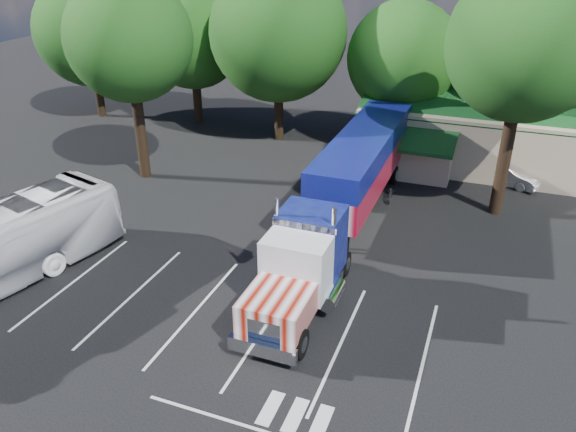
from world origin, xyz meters
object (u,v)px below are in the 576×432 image
(woman, at_px, (329,259))
(bicycle, at_px, (391,194))
(semi_truck, at_px, (351,181))
(silver_sedan, at_px, (508,174))

(woman, height_order, bicycle, woman)
(semi_truck, xyz_separation_m, bicycle, (1.50, 4.03, -2.20))
(semi_truck, distance_m, bicycle, 4.83)
(woman, bearing_deg, bicycle, 1.96)
(woman, relative_size, silver_sedan, 0.47)
(semi_truck, height_order, bicycle, semi_truck)
(semi_truck, distance_m, woman, 5.70)
(woman, distance_m, silver_sedan, 16.39)
(woman, xyz_separation_m, silver_sedan, (7.50, 14.57, -0.28))
(semi_truck, xyz_separation_m, woman, (0.50, -5.42, -1.68))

